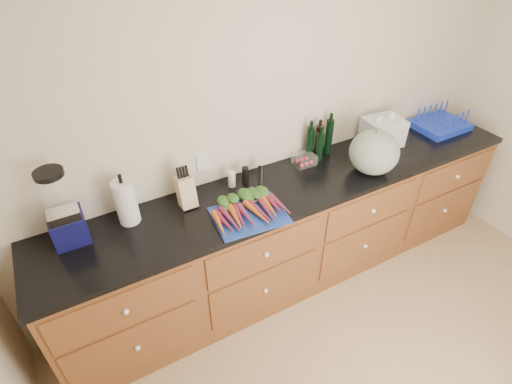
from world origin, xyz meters
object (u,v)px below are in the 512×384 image
squash (374,152)px  blender_appliance (63,212)px  carrots (246,207)px  dish_rack (440,123)px  tomato_box (304,160)px  cutting_board (249,215)px  knife_block (186,191)px  paper_towel (126,202)px

squash → blender_appliance: (-2.03, 0.30, 0.05)m
carrots → dish_rack: dish_rack is taller
dish_rack → carrots: bearing=-174.4°
tomato_box → blender_appliance: bearing=-179.6°
blender_appliance → tomato_box: 1.66m
carrots → tomato_box: 0.70m
cutting_board → squash: size_ratio=1.28×
cutting_board → dish_rack: dish_rack is taller
cutting_board → knife_block: bearing=134.8°
squash → paper_towel: squash is taller
blender_appliance → knife_block: size_ratio=2.32×
carrots → paper_towel: paper_towel is taller
knife_block → carrots: bearing=-40.8°
carrots → tomato_box: carrots is taller
blender_appliance → paper_towel: 0.35m
squash → paper_towel: (-1.68, 0.30, -0.01)m
cutting_board → paper_towel: bearing=154.4°
cutting_board → squash: 1.03m
squash → blender_appliance: blender_appliance is taller
carrots → squash: 1.02m
squash → paper_towel: size_ratio=1.21×
cutting_board → blender_appliance: size_ratio=0.93×
carrots → squash: squash is taller
cutting_board → carrots: bearing=90.0°
paper_towel → squash: bearing=-10.1°
knife_block → dish_rack: knife_block is taller
blender_appliance → tomato_box: size_ratio=3.09×
tomato_box → dish_rack: dish_rack is taller
blender_appliance → cutting_board: bearing=-17.5°
carrots → dish_rack: 2.00m
cutting_board → blender_appliance: bearing=162.5°
dish_rack → paper_towel: bearing=178.3°
squash → blender_appliance: size_ratio=0.73×
blender_appliance → tomato_box: blender_appliance is taller
dish_rack → tomato_box: bearing=176.2°
cutting_board → squash: (1.02, 0.02, 0.15)m
carrots → blender_appliance: bearing=164.8°
knife_block → blender_appliance: bearing=178.6°
tomato_box → dish_rack: (1.35, -0.09, 0.01)m
carrots → paper_towel: size_ratio=1.55×
cutting_board → blender_appliance: 1.08m
carrots → knife_block: (-0.30, 0.26, 0.07)m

